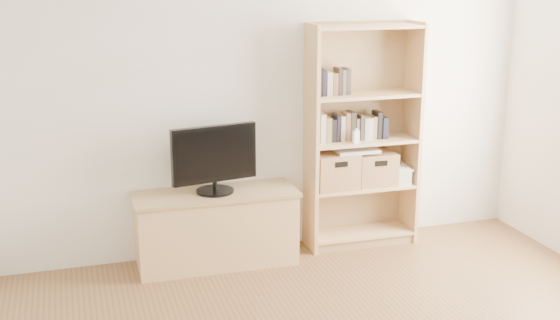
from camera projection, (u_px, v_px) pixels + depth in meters
name	position (u px, v px, depth m)	size (l,w,h in m)	color
back_wall	(269.00, 96.00, 5.69)	(4.50, 0.02, 2.60)	silver
tv_stand	(216.00, 229.00, 5.60)	(1.25, 0.47, 0.57)	tan
bookshelf	(363.00, 137.00, 5.85)	(0.94, 0.33, 1.88)	tan
television	(214.00, 159.00, 5.44)	(0.69, 0.05, 0.54)	black
books_row_mid	(362.00, 127.00, 5.85)	(0.74, 0.14, 0.20)	gray
books_row_upper	(340.00, 82.00, 5.69)	(0.37, 0.14, 0.20)	gray
baby_monitor	(356.00, 137.00, 5.72)	(0.05, 0.03, 0.10)	white
basket_left	(334.00, 170.00, 5.85)	(0.36, 0.30, 0.30)	#9F6B48
basket_right	(374.00, 168.00, 5.95)	(0.34, 0.28, 0.28)	#9F6B48
laptop	(356.00, 150.00, 5.85)	(0.36, 0.25, 0.03)	white
magazine_stack	(397.00, 175.00, 6.03)	(0.19, 0.27, 0.12)	silver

